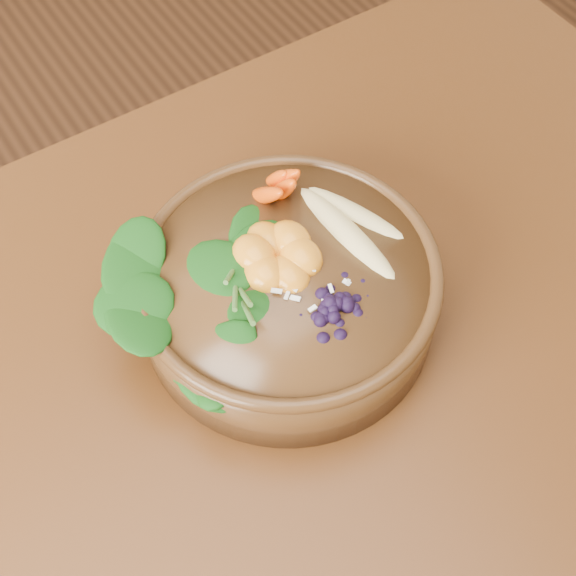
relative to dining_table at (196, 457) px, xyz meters
The scene contains 8 objects.
dining_table is the anchor object (origin of this frame).
stoneware_bowl 0.22m from the dining_table, 19.00° to the left, with size 0.33×0.33×0.09m, color #503016.
kale_heap 0.26m from the dining_table, 48.60° to the left, with size 0.21×0.19×0.05m, color #144811, non-canonical shape.
carrot_cluster 0.34m from the dining_table, 35.83° to the left, with size 0.07×0.07×0.09m, color #EF4205, non-canonical shape.
banana_halves 0.33m from the dining_table, 15.86° to the left, with size 0.09×0.19×0.03m.
mandarin_cluster 0.27m from the dining_table, 25.26° to the left, with size 0.09×0.10×0.04m, color orange, non-canonical shape.
blueberry_pile 0.27m from the dining_table, ahead, with size 0.15×0.11×0.05m, color black, non-canonical shape.
coconut_flakes 0.25m from the dining_table, 11.37° to the left, with size 0.10×0.08×0.01m, color white, non-canonical shape.
Camera 1 is at (-0.10, -0.35, 1.53)m, focal length 50.00 mm.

